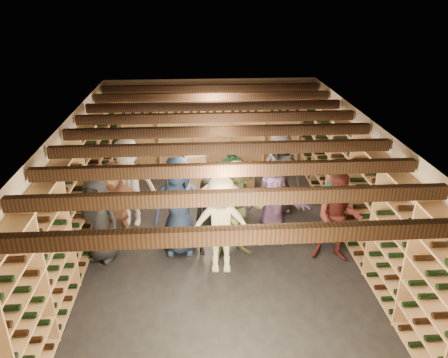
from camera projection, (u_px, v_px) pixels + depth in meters
name	position (u px, v px, depth m)	size (l,w,h in m)	color
ground	(220.00, 241.00, 8.62)	(8.00, 8.00, 0.00)	black
walls	(220.00, 186.00, 8.13)	(5.52, 8.02, 2.40)	#C3B097
ceiling	(219.00, 124.00, 7.64)	(5.50, 8.00, 0.01)	beige
ceiling_joists	(219.00, 131.00, 7.70)	(5.40, 7.12, 0.18)	black
wine_rack_left	(80.00, 196.00, 8.03)	(0.32, 7.50, 2.15)	tan
wine_rack_right	(354.00, 188.00, 8.33)	(0.32, 7.50, 2.15)	tan
wine_rack_back	(212.00, 130.00, 11.67)	(4.70, 0.30, 2.15)	tan
crate_stack_left	(194.00, 171.00, 10.77)	(0.57, 0.44, 0.85)	tan
crate_stack_right	(243.00, 180.00, 10.90)	(0.55, 0.41, 0.34)	tan
crate_loose	(209.00, 179.00, 11.12)	(0.50, 0.33, 0.17)	tan
person_0	(99.00, 219.00, 7.76)	(0.79, 0.52, 1.62)	black
person_1	(209.00, 217.00, 7.98)	(0.54, 0.36, 1.49)	black
person_2	(239.00, 211.00, 7.81)	(0.90, 0.70, 1.86)	#525F39
person_3	(221.00, 226.00, 7.39)	(1.15, 0.66, 1.77)	beige
person_4	(333.00, 205.00, 8.41)	(0.87, 0.36, 1.49)	#1B7D7C
person_5	(114.00, 201.00, 8.44)	(1.49, 0.47, 1.60)	brown
person_6	(179.00, 206.00, 7.93)	(0.93, 0.60, 1.89)	#1C2B4A
person_7	(228.00, 202.00, 8.41)	(0.57, 0.38, 1.57)	gray
person_8	(338.00, 218.00, 7.71)	(0.83, 0.65, 1.72)	#461918
person_9	(129.00, 183.00, 8.86)	(1.21, 0.69, 1.87)	#BDB4AD
person_10	(231.00, 177.00, 9.50)	(0.93, 0.39, 1.58)	#234D30
person_11	(273.00, 207.00, 8.26)	(1.44, 0.46, 1.55)	#704E82
person_12	(280.00, 173.00, 9.41)	(0.89, 0.58, 1.83)	#39383E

